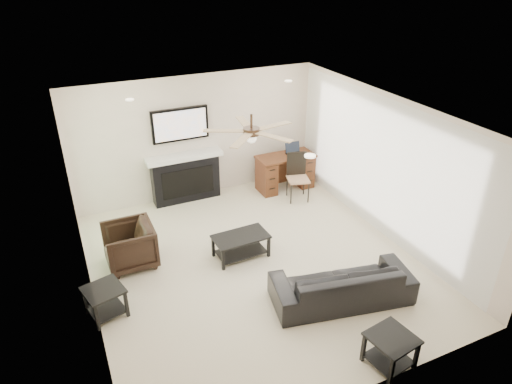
% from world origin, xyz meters
% --- Properties ---
extents(room_shell, '(5.50, 5.54, 2.52)m').
position_xyz_m(room_shell, '(0.19, 0.08, 1.68)').
color(room_shell, beige).
rests_on(room_shell, ground).
extents(sofa, '(2.13, 1.17, 0.59)m').
position_xyz_m(sofa, '(0.78, -1.32, 0.29)').
color(sofa, black).
rests_on(sofa, ground).
extents(armchair, '(0.79, 0.76, 0.71)m').
position_xyz_m(armchair, '(-1.82, 0.83, 0.36)').
color(armchair, black).
rests_on(armchair, ground).
extents(coffee_table, '(0.92, 0.53, 0.40)m').
position_xyz_m(coffee_table, '(-0.12, 0.28, 0.20)').
color(coffee_table, black).
rests_on(coffee_table, ground).
extents(end_table_near, '(0.59, 0.59, 0.45)m').
position_xyz_m(end_table_near, '(0.63, -2.57, 0.23)').
color(end_table_near, black).
rests_on(end_table_near, ground).
extents(end_table_left, '(0.61, 0.61, 0.45)m').
position_xyz_m(end_table_left, '(-2.37, -0.22, 0.23)').
color(end_table_left, black).
rests_on(end_table_left, ground).
extents(fireplace_unit, '(1.52, 0.34, 1.91)m').
position_xyz_m(fireplace_unit, '(-0.34, 2.58, 0.95)').
color(fireplace_unit, black).
rests_on(fireplace_unit, ground).
extents(desk, '(1.22, 0.56, 0.76)m').
position_xyz_m(desk, '(1.72, 2.20, 0.38)').
color(desk, '#38210E').
rests_on(desk, ground).
extents(desk_chair, '(0.52, 0.53, 0.97)m').
position_xyz_m(desk_chair, '(1.72, 1.65, 0.48)').
color(desk_chair, black).
rests_on(desk_chair, ground).
extents(laptop, '(0.33, 0.24, 0.23)m').
position_xyz_m(laptop, '(1.92, 2.18, 0.88)').
color(laptop, black).
rests_on(laptop, desk).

